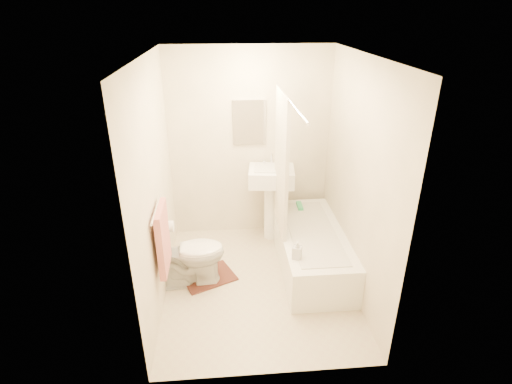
{
  "coord_description": "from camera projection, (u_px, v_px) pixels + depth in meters",
  "views": [
    {
      "loc": [
        -0.32,
        -3.56,
        2.79
      ],
      "look_at": [
        0.0,
        0.25,
        1.0
      ],
      "focal_mm": 28.0,
      "sensor_mm": 36.0,
      "label": 1
    }
  ],
  "objects": [
    {
      "name": "toilet",
      "position": [
        189.0,
        253.0,
        4.29
      ],
      "size": [
        0.8,
        0.49,
        0.75
      ],
      "primitive_type": "imported",
      "rotation": [
        0.0,
        0.0,
        1.66
      ],
      "color": "silver",
      "rests_on": "floor"
    },
    {
      "name": "wall_back",
      "position": [
        250.0,
        146.0,
        4.99
      ],
      "size": [
        2.0,
        0.02,
        2.4
      ],
      "primitive_type": "cube",
      "color": "beige",
      "rests_on": "ground"
    },
    {
      "name": "mirror",
      "position": [
        250.0,
        123.0,
        4.84
      ],
      "size": [
        0.4,
        0.03,
        0.55
      ],
      "primitive_type": "cube",
      "color": "white",
      "rests_on": "wall_back"
    },
    {
      "name": "soap_bottle",
      "position": [
        297.0,
        250.0,
        4.02
      ],
      "size": [
        0.12,
        0.12,
        0.19
      ],
      "primitive_type": "imported",
      "rotation": [
        0.0,
        0.0,
        -0.4
      ],
      "color": "white",
      "rests_on": "bathtub"
    },
    {
      "name": "wall_right",
      "position": [
        358.0,
        181.0,
        3.98
      ],
      "size": [
        0.02,
        2.4,
        2.4
      ],
      "primitive_type": "cube",
      "color": "beige",
      "rests_on": "ground"
    },
    {
      "name": "scrub_brush",
      "position": [
        300.0,
        206.0,
        5.06
      ],
      "size": [
        0.07,
        0.21,
        0.04
      ],
      "primitive_type": "cube",
      "rotation": [
        0.0,
        0.0,
        -0.02
      ],
      "color": "#3DC070",
      "rests_on": "bathtub"
    },
    {
      "name": "ceiling",
      "position": [
        258.0,
        56.0,
        3.4
      ],
      "size": [
        2.4,
        2.4,
        0.0
      ],
      "primitive_type": "plane",
      "color": "white",
      "rests_on": "ground"
    },
    {
      "name": "wall_left",
      "position": [
        155.0,
        188.0,
        3.83
      ],
      "size": [
        0.02,
        2.4,
        2.4
      ],
      "primitive_type": "cube",
      "color": "beige",
      "rests_on": "ground"
    },
    {
      "name": "bathtub",
      "position": [
        311.0,
        248.0,
        4.64
      ],
      "size": [
        0.71,
        1.63,
        0.46
      ],
      "primitive_type": null,
      "color": "white",
      "rests_on": "floor"
    },
    {
      "name": "curtain_rod",
      "position": [
        290.0,
        100.0,
        3.68
      ],
      "size": [
        0.03,
        1.7,
        0.03
      ],
      "primitive_type": "cylinder",
      "rotation": [
        1.57,
        0.0,
        0.0
      ],
      "color": "silver",
      "rests_on": "wall_back"
    },
    {
      "name": "floor",
      "position": [
        258.0,
        283.0,
        4.41
      ],
      "size": [
        2.4,
        2.4,
        0.0
      ],
      "primitive_type": "plane",
      "color": "beige",
      "rests_on": "ground"
    },
    {
      "name": "bath_mat",
      "position": [
        208.0,
        277.0,
        4.51
      ],
      "size": [
        0.68,
        0.61,
        0.02
      ],
      "primitive_type": "cube",
      "rotation": [
        0.0,
        0.0,
        0.43
      ],
      "color": "#4A2621",
      "rests_on": "floor"
    },
    {
      "name": "toilet_paper",
      "position": [
        168.0,
        227.0,
        4.15
      ],
      "size": [
        0.11,
        0.12,
        0.12
      ],
      "primitive_type": "cylinder",
      "rotation": [
        0.0,
        1.57,
        0.0
      ],
      "color": "white",
      "rests_on": "wall_left"
    },
    {
      "name": "shower_curtain",
      "position": [
        281.0,
        163.0,
        4.37
      ],
      "size": [
        0.04,
        0.8,
        1.55
      ],
      "primitive_type": "cube",
      "color": "silver",
      "rests_on": "curtain_rod"
    },
    {
      "name": "sink",
      "position": [
        271.0,
        201.0,
        5.06
      ],
      "size": [
        0.59,
        0.5,
        1.07
      ],
      "primitive_type": null,
      "rotation": [
        0.0,
        0.0,
        -0.11
      ],
      "color": "white",
      "rests_on": "floor"
    },
    {
      "name": "towel_bar",
      "position": [
        156.0,
        209.0,
        3.65
      ],
      "size": [
        0.02,
        0.6,
        0.02
      ],
      "primitive_type": "cylinder",
      "rotation": [
        1.57,
        0.0,
        0.0
      ],
      "color": "silver",
      "rests_on": "wall_left"
    },
    {
      "name": "towel",
      "position": [
        163.0,
        239.0,
        3.79
      ],
      "size": [
        0.06,
        0.45,
        0.66
      ],
      "primitive_type": "cube",
      "color": "#CC7266",
      "rests_on": "towel_bar"
    }
  ]
}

